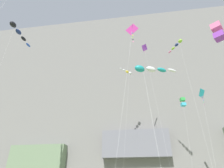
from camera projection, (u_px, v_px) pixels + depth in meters
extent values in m
cube|color=slate|center=(134.00, 102.00, 67.89)|extent=(180.00, 23.87, 59.21)
cube|color=slate|center=(38.00, 157.00, 50.46)|extent=(14.76, 3.47, 5.91)
cube|color=slate|center=(136.00, 144.00, 48.55)|extent=(16.87, 2.57, 6.70)
cube|color=purple|center=(145.00, 48.00, 45.61)|extent=(1.40, 1.92, 2.24)
cylinder|color=black|center=(145.00, 48.00, 45.61)|extent=(0.69, 0.25, 1.80)
cube|color=pink|center=(145.00, 50.00, 45.20)|extent=(0.10, 0.27, 0.14)
cube|color=#CC3399|center=(145.00, 52.00, 44.97)|extent=(0.13, 0.26, 0.14)
cube|color=white|center=(145.00, 54.00, 44.74)|extent=(0.10, 0.27, 0.14)
cylinder|color=silver|center=(158.00, 109.00, 36.30)|extent=(2.26, 3.36, 31.77)
cube|color=teal|center=(202.00, 93.00, 39.59)|extent=(0.74, 1.96, 2.04)
cylinder|color=black|center=(202.00, 93.00, 39.59)|extent=(0.37, 0.24, 1.66)
cube|color=pink|center=(202.00, 97.00, 39.23)|extent=(0.18, 0.20, 0.12)
cube|color=#CC3399|center=(203.00, 98.00, 39.03)|extent=(0.09, 0.24, 0.12)
cube|color=blue|center=(204.00, 100.00, 38.81)|extent=(0.14, 0.22, 0.12)
cube|color=green|center=(204.00, 102.00, 38.62)|extent=(0.17, 0.21, 0.12)
cube|color=#CC3399|center=(204.00, 104.00, 38.42)|extent=(0.09, 0.24, 0.12)
cylinder|color=silver|center=(211.00, 140.00, 32.65)|extent=(2.69, 5.31, 19.65)
ellipsoid|color=#8CCC33|center=(180.00, 41.00, 38.72)|extent=(1.11, 1.22, 0.77)
ellipsoid|color=navy|center=(177.00, 45.00, 39.64)|extent=(0.99, 1.15, 0.64)
ellipsoid|color=#8CCC33|center=(173.00, 48.00, 40.56)|extent=(0.87, 1.08, 0.51)
ellipsoid|color=pink|center=(170.00, 52.00, 41.48)|extent=(0.76, 1.01, 0.38)
cylinder|color=silver|center=(196.00, 104.00, 30.27)|extent=(0.28, 4.24, 28.59)
cube|color=green|center=(182.00, 99.00, 37.34)|extent=(0.97, 0.97, 0.58)
cube|color=#38B2D1|center=(183.00, 105.00, 36.83)|extent=(0.97, 0.97, 0.58)
cylinder|color=black|center=(185.00, 102.00, 37.04)|extent=(0.03, 0.03, 1.56)
cylinder|color=black|center=(181.00, 102.00, 37.13)|extent=(0.03, 0.03, 1.56)
cylinder|color=silver|center=(190.00, 149.00, 31.26)|extent=(1.53, 3.69, 16.50)
cube|color=#CC3399|center=(132.00, 29.00, 31.98)|extent=(2.21, 0.51, 2.14)
cylinder|color=black|center=(132.00, 29.00, 31.98)|extent=(0.25, 0.61, 1.72)
cube|color=teal|center=(132.00, 33.00, 31.59)|extent=(0.26, 0.06, 0.13)
cube|color=yellow|center=(133.00, 35.00, 31.36)|extent=(0.26, 0.10, 0.13)
cube|color=#8CCC33|center=(132.00, 37.00, 31.16)|extent=(0.23, 0.17, 0.13)
cube|color=black|center=(133.00, 39.00, 30.93)|extent=(0.26, 0.06, 0.13)
cube|color=pink|center=(133.00, 42.00, 30.71)|extent=(0.26, 0.05, 0.13)
cylinder|color=silver|center=(124.00, 93.00, 23.41)|extent=(2.91, 5.74, 25.68)
ellipsoid|color=black|center=(13.00, 25.00, 37.01)|extent=(1.06, 1.64, 1.14)
ellipsoid|color=navy|center=(18.00, 32.00, 38.48)|extent=(0.87, 1.61, 0.96)
ellipsoid|color=black|center=(24.00, 39.00, 39.96)|extent=(0.69, 1.58, 0.78)
ellipsoid|color=blue|center=(28.00, 45.00, 41.43)|extent=(0.51, 1.55, 0.60)
cube|color=pink|center=(216.00, 27.00, 20.82)|extent=(1.38, 1.38, 0.69)
cube|color=purple|center=(219.00, 36.00, 20.21)|extent=(1.38, 1.38, 0.69)
cylinder|color=black|center=(222.00, 31.00, 20.46)|extent=(0.03, 0.03, 1.87)
cylinder|color=black|center=(213.00, 32.00, 20.57)|extent=(0.03, 0.03, 1.87)
ellipsoid|color=white|center=(130.00, 73.00, 47.70)|extent=(1.12, 1.14, 0.73)
ellipsoid|color=yellow|center=(127.00, 72.00, 47.09)|extent=(1.02, 1.05, 0.60)
ellipsoid|color=white|center=(124.00, 70.00, 46.48)|extent=(0.92, 0.96, 0.47)
ellipsoid|color=white|center=(121.00, 69.00, 45.88)|extent=(0.82, 0.87, 0.33)
cylinder|color=silver|center=(126.00, 127.00, 39.96)|extent=(2.46, 2.41, 27.62)
ellipsoid|color=teal|center=(140.00, 69.00, 21.06)|extent=(1.42, 1.18, 0.87)
ellipsoid|color=white|center=(151.00, 69.00, 21.50)|extent=(1.35, 1.05, 0.74)
ellipsoid|color=teal|center=(162.00, 70.00, 21.94)|extent=(1.28, 0.92, 0.61)
ellipsoid|color=white|center=(172.00, 70.00, 22.38)|extent=(1.20, 0.79, 0.47)
cylinder|color=silver|center=(154.00, 130.00, 16.36)|extent=(0.76, 3.09, 14.08)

